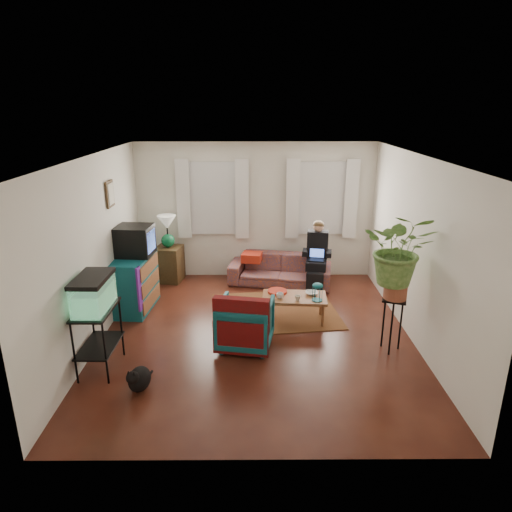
{
  "coord_description": "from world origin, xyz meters",
  "views": [
    {
      "loc": [
        -0.04,
        -6.04,
        3.26
      ],
      "look_at": [
        0.0,
        0.4,
        1.1
      ],
      "focal_mm": 32.0,
      "sensor_mm": 36.0,
      "label": 1
    }
  ],
  "objects_px": {
    "sofa": "(280,265)",
    "side_table": "(169,264)",
    "plant_stand": "(392,324)",
    "aquarium_stand": "(99,339)",
    "armchair": "(245,321)",
    "coffee_table": "(294,308)",
    "dresser": "(135,283)"
  },
  "relations": [
    {
      "from": "coffee_table",
      "to": "plant_stand",
      "type": "relative_size",
      "value": 1.26
    },
    {
      "from": "dresser",
      "to": "aquarium_stand",
      "type": "height_order",
      "value": "dresser"
    },
    {
      "from": "armchair",
      "to": "dresser",
      "type": "bearing_deg",
      "value": -24.01
    },
    {
      "from": "armchair",
      "to": "plant_stand",
      "type": "distance_m",
      "value": 2.01
    },
    {
      "from": "aquarium_stand",
      "to": "plant_stand",
      "type": "xyz_separation_m",
      "value": [
        3.85,
        0.44,
        -0.03
      ]
    },
    {
      "from": "sofa",
      "to": "side_table",
      "type": "xyz_separation_m",
      "value": [
        -2.11,
        0.16,
        -0.03
      ]
    },
    {
      "from": "sofa",
      "to": "coffee_table",
      "type": "relative_size",
      "value": 1.91
    },
    {
      "from": "armchair",
      "to": "plant_stand",
      "type": "relative_size",
      "value": 0.96
    },
    {
      "from": "aquarium_stand",
      "to": "armchair",
      "type": "height_order",
      "value": "aquarium_stand"
    },
    {
      "from": "sofa",
      "to": "coffee_table",
      "type": "bearing_deg",
      "value": -74.29
    },
    {
      "from": "dresser",
      "to": "plant_stand",
      "type": "height_order",
      "value": "dresser"
    },
    {
      "from": "sofa",
      "to": "aquarium_stand",
      "type": "xyz_separation_m",
      "value": [
        -2.46,
        -2.93,
        0.05
      ]
    },
    {
      "from": "side_table",
      "to": "plant_stand",
      "type": "height_order",
      "value": "plant_stand"
    },
    {
      "from": "aquarium_stand",
      "to": "plant_stand",
      "type": "relative_size",
      "value": 1.08
    },
    {
      "from": "sofa",
      "to": "plant_stand",
      "type": "distance_m",
      "value": 2.85
    },
    {
      "from": "aquarium_stand",
      "to": "plant_stand",
      "type": "height_order",
      "value": "aquarium_stand"
    },
    {
      "from": "dresser",
      "to": "coffee_table",
      "type": "xyz_separation_m",
      "value": [
        2.59,
        -0.46,
        -0.25
      ]
    },
    {
      "from": "armchair",
      "to": "side_table",
      "type": "bearing_deg",
      "value": -49.12
    },
    {
      "from": "sofa",
      "to": "aquarium_stand",
      "type": "bearing_deg",
      "value": -119.21
    },
    {
      "from": "side_table",
      "to": "plant_stand",
      "type": "distance_m",
      "value": 4.39
    },
    {
      "from": "dresser",
      "to": "armchair",
      "type": "xyz_separation_m",
      "value": [
        1.84,
        -1.24,
        -0.08
      ]
    },
    {
      "from": "armchair",
      "to": "coffee_table",
      "type": "xyz_separation_m",
      "value": [
        0.75,
        0.78,
        -0.17
      ]
    },
    {
      "from": "sofa",
      "to": "plant_stand",
      "type": "xyz_separation_m",
      "value": [
        1.39,
        -2.49,
        0.02
      ]
    },
    {
      "from": "coffee_table",
      "to": "aquarium_stand",
      "type": "bearing_deg",
      "value": -148.0
    },
    {
      "from": "sofa",
      "to": "dresser",
      "type": "distance_m",
      "value": 2.69
    },
    {
      "from": "side_table",
      "to": "armchair",
      "type": "bearing_deg",
      "value": -59.15
    },
    {
      "from": "plant_stand",
      "to": "aquarium_stand",
      "type": "bearing_deg",
      "value": -173.42
    },
    {
      "from": "aquarium_stand",
      "to": "coffee_table",
      "type": "bearing_deg",
      "value": 28.73
    },
    {
      "from": "side_table",
      "to": "plant_stand",
      "type": "xyz_separation_m",
      "value": [
        3.5,
        -2.65,
        0.05
      ]
    },
    {
      "from": "plant_stand",
      "to": "armchair",
      "type": "bearing_deg",
      "value": 176.0
    },
    {
      "from": "sofa",
      "to": "side_table",
      "type": "height_order",
      "value": "sofa"
    },
    {
      "from": "dresser",
      "to": "coffee_table",
      "type": "height_order",
      "value": "dresser"
    }
  ]
}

